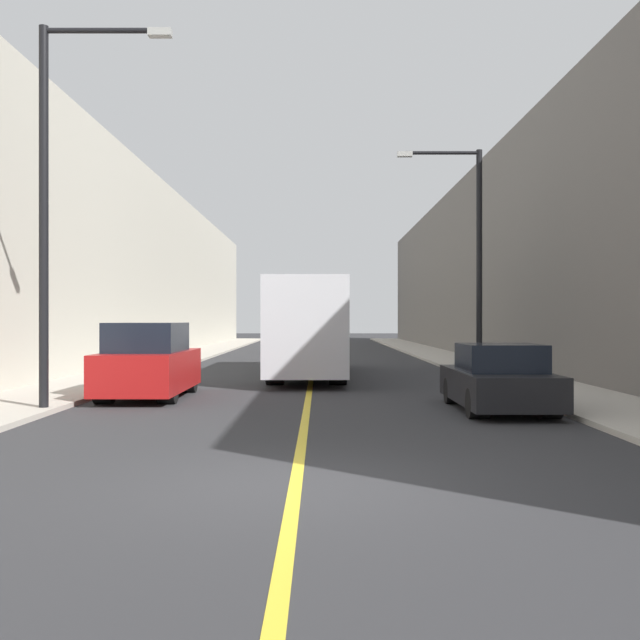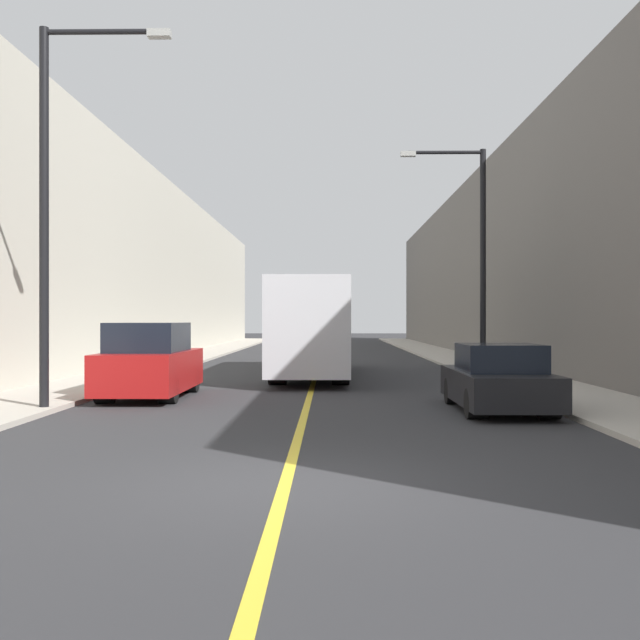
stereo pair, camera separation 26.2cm
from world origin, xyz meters
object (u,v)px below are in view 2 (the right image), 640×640
object	(u,v)px
bus	(312,326)
parked_suv_left	(150,363)
car_right_near	(498,381)
street_lamp_left	(55,191)
street_lamp_right	(475,246)

from	to	relation	value
bus	parked_suv_left	world-z (taller)	bus
bus	parked_suv_left	size ratio (longest dim) A/B	2.60
bus	car_right_near	bearing A→B (deg)	-67.04
street_lamp_left	street_lamp_right	world-z (taller)	street_lamp_left
bus	street_lamp_right	xyz separation A→B (m)	(5.52, -1.44, 2.72)
bus	street_lamp_right	size ratio (longest dim) A/B	1.54
bus	car_right_near	size ratio (longest dim) A/B	2.71
bus	street_lamp_left	world-z (taller)	street_lamp_left
car_right_near	bus	bearing A→B (deg)	112.96
parked_suv_left	street_lamp_right	size ratio (longest dim) A/B	0.59
street_lamp_left	parked_suv_left	bearing A→B (deg)	65.72
parked_suv_left	street_lamp_left	xyz separation A→B (m)	(-1.34, -2.97, 3.91)
parked_suv_left	street_lamp_right	xyz separation A→B (m)	(9.47, 6.08, 3.59)
bus	parked_suv_left	xyz separation A→B (m)	(-3.96, -7.53, -0.87)
street_lamp_right	car_right_near	bearing A→B (deg)	-97.70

